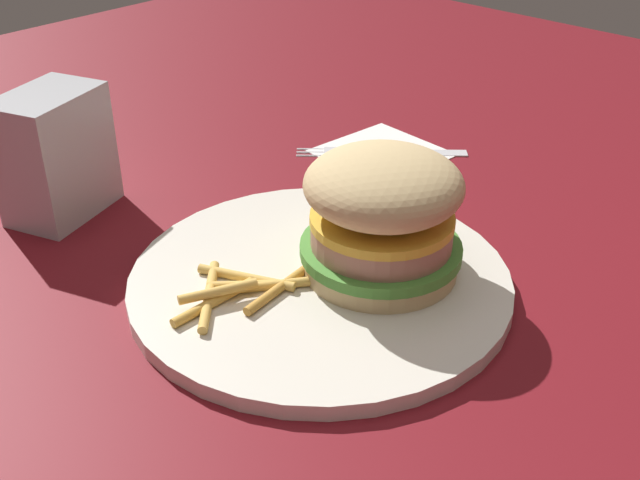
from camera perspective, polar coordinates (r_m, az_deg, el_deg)
name	(u,v)px	position (r m, az deg, el deg)	size (l,w,h in m)	color
ground_plane	(313,303)	(0.58, -0.53, -4.54)	(1.60, 1.60, 0.00)	maroon
plate	(320,281)	(0.59, 0.00, -3.00)	(0.28, 0.28, 0.01)	silver
sandwich	(382,214)	(0.57, 4.52, 1.91)	(0.12, 0.12, 0.10)	tan
fries_pile	(239,290)	(0.57, -5.86, -3.58)	(0.08, 0.11, 0.01)	#E5B251
napkin	(382,153)	(0.81, 4.47, 6.31)	(0.11, 0.11, 0.00)	white
fork	(380,150)	(0.81, 4.36, 6.47)	(0.14, 0.13, 0.00)	silver
napkin_dispenser	(55,154)	(0.71, -18.55, 5.87)	(0.09, 0.06, 0.11)	#B7BABF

